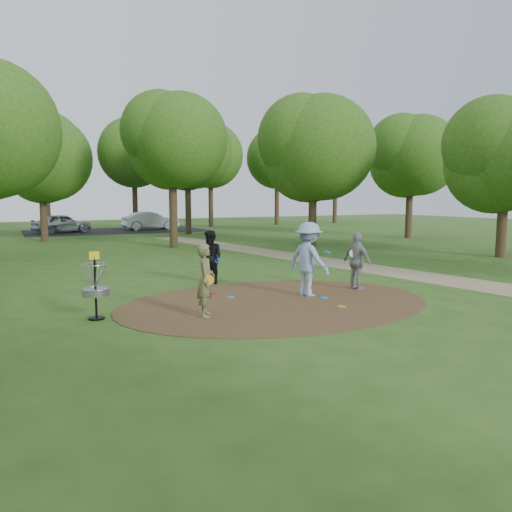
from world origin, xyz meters
name	(u,v)px	position (x,y,z in m)	size (l,w,h in m)	color
ground	(277,303)	(0.00, 0.00, 0.00)	(100.00, 100.00, 0.00)	#2D5119
dirt_clearing	(277,302)	(0.00, 0.00, 0.01)	(8.40, 8.40, 0.02)	#47301C
footpath	(409,274)	(6.50, 2.00, 0.01)	(2.00, 40.00, 0.01)	#8C7A5B
parking_lot	(117,231)	(2.00, 30.00, 0.00)	(14.00, 8.00, 0.01)	black
player_observer_with_disc	(206,280)	(-2.20, -0.59, 0.85)	(0.63, 0.73, 1.70)	brown
player_throwing_with_disc	(309,259)	(1.20, 0.37, 1.03)	(1.34, 1.49, 2.06)	#88A0CB
player_walking_with_disc	(211,257)	(-0.46, 3.45, 0.85)	(0.93, 1.02, 1.70)	black
player_waiting_with_disc	(357,261)	(3.02, 0.52, 0.85)	(0.58, 1.06, 1.71)	gray
disc_ground_cyan	(231,297)	(-0.84, 1.08, 0.03)	(0.22, 0.22, 0.02)	#188FC4
disc_ground_blue	(324,298)	(1.38, -0.15, 0.03)	(0.22, 0.22, 0.02)	#0D8EE6
disc_ground_red	(214,294)	(-1.05, 1.73, 0.03)	(0.22, 0.22, 0.02)	red
car_left	(62,223)	(-2.24, 29.57, 0.73)	(1.73, 4.31, 1.47)	#B3B7BB
car_right	(151,221)	(4.81, 30.10, 0.76)	(1.60, 4.59, 1.51)	#B4B9BC
disc_ground_orange	(341,306)	(1.14, -1.24, 0.03)	(0.22, 0.22, 0.02)	orange
disc_golf_basket	(95,281)	(-4.50, 0.30, 0.87)	(0.63, 0.63, 1.54)	black
tree_ring	(236,138)	(2.56, 8.02, 5.16)	(36.81, 45.52, 8.75)	#332316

